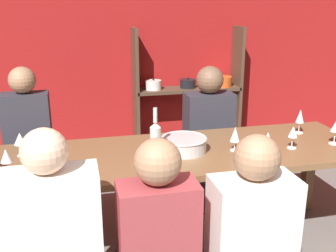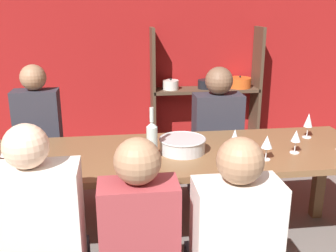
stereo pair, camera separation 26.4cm
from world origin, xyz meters
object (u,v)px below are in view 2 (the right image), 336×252
Objects in this scene: shelf_unit at (209,106)px; wine_glass_white_c at (296,137)px; mixing_bowl at (182,144)px; wine_glass_empty_a at (308,121)px; wine_glass_white_b at (235,137)px; wine_glass_white_a at (6,151)px; wine_glass_red_d at (267,143)px; wine_glass_red_c at (24,134)px; person_far_b at (216,154)px; person_far_a at (41,159)px; dining_table at (170,164)px; wine_bottle_green at (152,139)px.

shelf_unit reaches higher than wine_glass_white_c.
mixing_bowl is 0.97m from wine_glass_empty_a.
wine_glass_white_b reaches higher than wine_glass_white_c.
wine_glass_red_d reaches higher than wine_glass_white_a.
wine_glass_white_a and wine_glass_red_c have the same top height.
wine_glass_white_b is 0.88m from person_far_b.
shelf_unit is 1.20× the size of person_far_b.
shelf_unit is 1.16× the size of person_far_a.
dining_table is at bearing 160.28° from wine_glass_red_d.
shelf_unit is 2.08m from mixing_bowl.
person_far_a reaches higher than dining_table.
dining_table is 1.03m from wine_glass_white_a.
mixing_bowl is at bearing 168.74° from wine_glass_white_b.
shelf_unit is 2.19m from wine_glass_red_d.
wine_glass_white_c is (0.81, -0.12, 0.20)m from dining_table.
mixing_bowl reaches higher than dining_table.
shelf_unit is 9.15× the size of wine_glass_red_d.
wine_glass_red_c is (-0.96, 0.16, 0.20)m from dining_table.
person_far_a is at bearing 136.32° from wine_bottle_green.
mixing_bowl is 1.96× the size of wine_glass_red_d.
wine_glass_white_c is at bearing -87.69° from shelf_unit.
wine_glass_red_d is at bearing -22.29° from mixing_bowl.
wine_glass_white_a is at bearing -173.69° from mixing_bowl.
wine_glass_empty_a is 2.12m from person_far_a.
wine_bottle_green is 1.82× the size of wine_glass_empty_a.
wine_glass_white_c is at bearing 20.96° from wine_glass_red_d.
wine_glass_red_c is (-1.77, 0.28, 0.00)m from wine_glass_white_c.
person_far_a is at bearing 164.68° from wine_glass_empty_a.
dining_table is 17.54× the size of wine_glass_red_c.
wine_glass_white_c is (0.08, -2.07, 0.32)m from shelf_unit.
person_far_b is at bearing 179.50° from person_far_a.
mixing_bowl is at bearing -108.24° from shelf_unit.
mixing_bowl is 2.01× the size of wine_glass_white_c.
wine_glass_red_d is (-0.46, -0.37, -0.01)m from wine_glass_empty_a.
wine_glass_white_b is at bearing -9.58° from dining_table.
wine_glass_white_b is 0.21m from wine_glass_red_d.
wine_glass_empty_a reaches higher than wine_glass_red_d.
wine_glass_white_c is 1.79m from wine_glass_red_c.
mixing_bowl is 2.02× the size of wine_glass_red_c.
wine_glass_white_a is 0.93m from person_far_a.
wine_bottle_green is at bearing 136.32° from person_far_a.
person_far_a is at bearing 143.65° from dining_table.
person_far_a is (0.03, 0.84, -0.39)m from wine_glass_white_a.
person_far_a reaches higher than wine_glass_red_d.
shelf_unit is at bearing 86.10° from wine_glass_red_d.
mixing_bowl is at bearing 145.70° from person_far_a.
person_far_b is at bearing 83.56° from wine_glass_white_b.
wine_bottle_green is (-0.85, -2.05, 0.34)m from shelf_unit.
dining_table is 2.16× the size of person_far_a.
wine_glass_white_a is (-0.87, -0.03, -0.02)m from wine_bottle_green.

